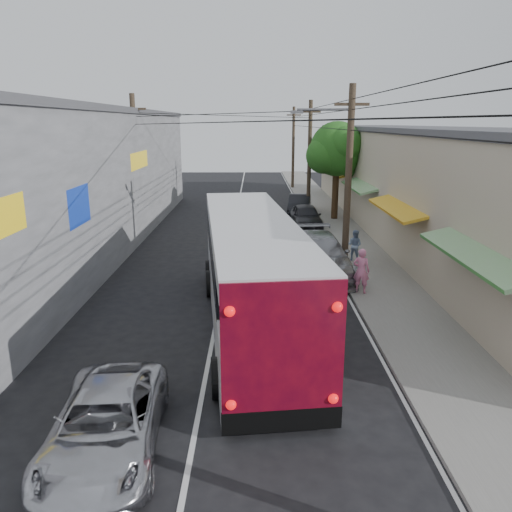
% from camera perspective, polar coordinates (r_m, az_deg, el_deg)
% --- Properties ---
extents(ground, '(120.00, 120.00, 0.00)m').
position_cam_1_polar(ground, '(10.21, -8.16, -24.70)').
color(ground, black).
rests_on(ground, ground).
extents(sidewalk, '(3.00, 80.00, 0.12)m').
position_cam_1_polar(sidewalk, '(28.98, 10.15, 1.95)').
color(sidewalk, slate).
rests_on(sidewalk, ground).
extents(building_right, '(7.09, 40.00, 6.25)m').
position_cam_1_polar(building_right, '(31.49, 17.91, 8.20)').
color(building_right, '#B4AA8F').
rests_on(building_right, ground).
extents(building_left, '(7.20, 36.00, 7.25)m').
position_cam_1_polar(building_left, '(27.71, -21.12, 8.13)').
color(building_left, gray).
rests_on(building_left, ground).
extents(utility_poles, '(11.80, 45.28, 8.00)m').
position_cam_1_polar(utility_poles, '(28.25, 3.57, 10.18)').
color(utility_poles, '#473828').
rests_on(utility_poles, ground).
extents(street_tree, '(4.40, 4.00, 6.60)m').
position_cam_1_polar(street_tree, '(34.29, 9.35, 11.78)').
color(street_tree, '#3F2B19').
rests_on(street_tree, ground).
extents(coach_bus, '(3.92, 12.59, 3.57)m').
position_cam_1_polar(coach_bus, '(16.11, -0.56, -1.76)').
color(coach_bus, silver).
rests_on(coach_bus, ground).
extents(jeepney, '(2.47, 4.77, 1.28)m').
position_cam_1_polar(jeepney, '(10.98, -16.76, -17.93)').
color(jeepney, silver).
rests_on(jeepney, ground).
extents(parked_suv, '(2.80, 6.23, 1.77)m').
position_cam_1_polar(parked_suv, '(21.92, 7.13, 0.07)').
color(parked_suv, '#9A9BA2').
rests_on(parked_suv, ground).
extents(parked_car_mid, '(1.93, 4.37, 1.46)m').
position_cam_1_polar(parked_car_mid, '(31.96, 5.75, 4.55)').
color(parked_car_mid, '#232328').
rests_on(parked_car_mid, ground).
extents(parked_car_far, '(2.11, 4.54, 1.44)m').
position_cam_1_polar(parked_car_far, '(36.51, 5.01, 5.86)').
color(parked_car_far, black).
rests_on(parked_car_far, ground).
extents(pedestrian_near, '(0.75, 0.64, 1.76)m').
position_cam_1_polar(pedestrian_near, '(19.55, 11.94, -1.66)').
color(pedestrian_near, pink).
rests_on(pedestrian_near, sidewalk).
extents(pedestrian_far, '(0.91, 0.86, 1.48)m').
position_cam_1_polar(pedestrian_far, '(24.17, 11.20, 1.24)').
color(pedestrian_far, '#829ABD').
rests_on(pedestrian_far, sidewalk).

